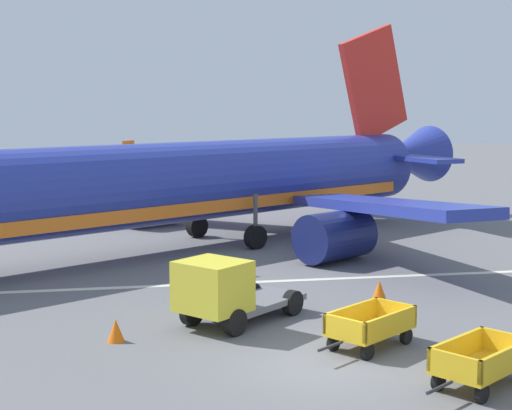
{
  "coord_description": "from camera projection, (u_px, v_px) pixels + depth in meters",
  "views": [
    {
      "loc": [
        -5.09,
        -18.68,
        6.66
      ],
      "look_at": [
        0.25,
        10.79,
        2.8
      ],
      "focal_mm": 54.25,
      "sensor_mm": 36.0,
      "label": 1
    }
  ],
  "objects": [
    {
      "name": "baggage_cart_second_in_row",
      "position": [
        370.0,
        326.0,
        21.37
      ],
      "size": [
        3.3,
        2.7,
        1.07
      ],
      "color": "gold",
      "rests_on": "ground"
    },
    {
      "name": "traffic_cone_near_plane",
      "position": [
        246.0,
        267.0,
        30.38
      ],
      "size": [
        0.52,
        0.52,
        0.69
      ],
      "primitive_type": "cone",
      "color": "orange",
      "rests_on": "ground"
    },
    {
      "name": "airplane",
      "position": [
        201.0,
        183.0,
        36.43
      ],
      "size": [
        33.6,
        28.14,
        11.34
      ],
      "color": "#28389E",
      "rests_on": "ground"
    },
    {
      "name": "traffic_cone_mid_apron",
      "position": [
        116.0,
        330.0,
        21.91
      ],
      "size": [
        0.5,
        0.5,
        0.65
      ],
      "primitive_type": "cone",
      "color": "orange",
      "rests_on": "ground"
    },
    {
      "name": "baggage_cart_nearest",
      "position": [
        480.0,
        362.0,
        18.39
      ],
      "size": [
        3.34,
        2.63,
        1.07
      ],
      "color": "gold",
      "rests_on": "ground"
    },
    {
      "name": "traffic_cone_by_carts",
      "position": [
        379.0,
        290.0,
        26.6
      ],
      "size": [
        0.52,
        0.52,
        0.69
      ],
      "primitive_type": "cone",
      "color": "orange",
      "rests_on": "ground"
    },
    {
      "name": "apron_stripe",
      "position": [
        255.0,
        282.0,
        29.32
      ],
      "size": [
        120.0,
        0.36,
        0.01
      ],
      "primitive_type": "cube",
      "color": "silver",
      "rests_on": "ground"
    },
    {
      "name": "service_truck_beside_carts",
      "position": [
        224.0,
        291.0,
        23.3
      ],
      "size": [
        4.54,
        4.31,
        2.1
      ],
      "color": "slate",
      "rests_on": "ground"
    },
    {
      "name": "ground_plane",
      "position": [
        321.0,
        365.0,
        19.98
      ],
      "size": [
        220.0,
        220.0,
        0.0
      ],
      "primitive_type": "plane",
      "color": "slate"
    }
  ]
}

